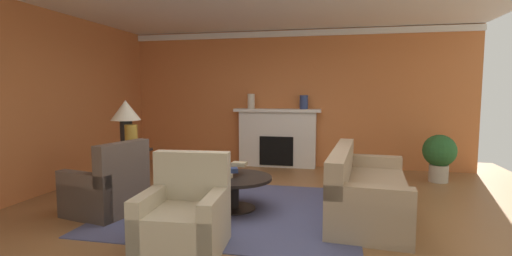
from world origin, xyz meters
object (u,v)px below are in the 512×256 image
at_px(side_table, 128,169).
at_px(table_lamp, 126,115).
at_px(armchair_facing_fireplace, 184,220).
at_px(coffee_table, 234,185).
at_px(vase_mantel_left, 251,101).
at_px(vase_mantel_right, 304,102).
at_px(fireplace, 277,139).
at_px(potted_plant, 439,154).
at_px(sofa, 365,192).
at_px(vase_on_side_table, 131,138).
at_px(armchair_near_window, 108,190).

bearing_deg(side_table, table_lamp, -90.00).
relative_size(armchair_facing_fireplace, side_table, 1.36).
distance_m(coffee_table, vase_mantel_left, 3.14).
height_order(coffee_table, table_lamp, table_lamp).
distance_m(vase_mantel_left, vase_mantel_right, 1.10).
xyz_separation_m(fireplace, vase_mantel_left, (-0.55, -0.05, 0.80)).
height_order(table_lamp, vase_mantel_right, vase_mantel_right).
height_order(fireplace, side_table, fireplace).
distance_m(fireplace, armchair_facing_fireplace, 4.32).
xyz_separation_m(fireplace, side_table, (-1.88, -2.64, -0.18)).
bearing_deg(armchair_facing_fireplace, vase_mantel_right, 79.23).
xyz_separation_m(vase_mantel_right, potted_plant, (2.42, -0.68, -0.87)).
distance_m(side_table, vase_mantel_right, 3.68).
height_order(fireplace, sofa, fireplace).
height_order(vase_mantel_right, potted_plant, vase_mantel_right).
distance_m(vase_on_side_table, vase_mantel_right, 3.58).
distance_m(fireplace, side_table, 3.25).
xyz_separation_m(armchair_facing_fireplace, side_table, (-1.62, 1.67, 0.09)).
bearing_deg(potted_plant, vase_mantel_right, 164.34).
xyz_separation_m(sofa, vase_mantel_left, (-2.13, 2.80, 1.08)).
xyz_separation_m(sofa, armchair_near_window, (-3.25, -0.63, 0.01)).
height_order(armchair_facing_fireplace, potted_plant, armchair_facing_fireplace).
bearing_deg(armchair_near_window, fireplace, 64.33).
height_order(armchair_near_window, vase_mantel_left, vase_mantel_left).
distance_m(armchair_near_window, vase_on_side_table, 0.93).
height_order(vase_mantel_left, vase_mantel_right, vase_mantel_left).
bearing_deg(armchair_facing_fireplace, coffee_table, 83.47).
height_order(coffee_table, side_table, side_table).
bearing_deg(potted_plant, table_lamp, -158.51).
bearing_deg(sofa, potted_plant, 56.68).
height_order(armchair_near_window, armchair_facing_fireplace, same).
relative_size(vase_mantel_right, potted_plant, 0.34).
bearing_deg(armchair_facing_fireplace, side_table, 134.28).
relative_size(sofa, vase_on_side_table, 5.51).
bearing_deg(side_table, armchair_facing_fireplace, -45.72).
bearing_deg(vase_mantel_right, armchair_near_window, -122.95).
height_order(fireplace, coffee_table, fireplace).
bearing_deg(table_lamp, armchair_near_window, -75.61).
relative_size(sofa, potted_plant, 2.61).
bearing_deg(vase_on_side_table, armchair_facing_fireplace, -46.35).
distance_m(armchair_facing_fireplace, vase_mantel_left, 4.40).
height_order(vase_on_side_table, vase_mantel_right, vase_mantel_right).
relative_size(armchair_facing_fireplace, vase_mantel_right, 3.35).
bearing_deg(vase_mantel_left, armchair_near_window, -108.11).
bearing_deg(armchair_near_window, armchair_facing_fireplace, -30.52).
height_order(sofa, potted_plant, sofa).
bearing_deg(vase_mantel_right, coffee_table, -102.65).
relative_size(armchair_near_window, vase_mantel_right, 3.38).
bearing_deg(vase_mantel_left, table_lamp, -117.25).
xyz_separation_m(coffee_table, table_lamp, (-1.78, 0.34, 0.89)).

